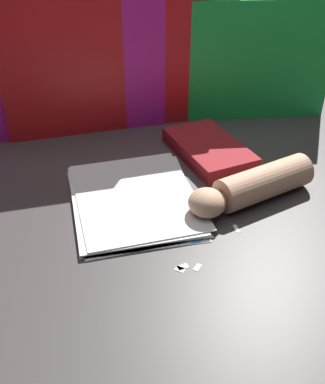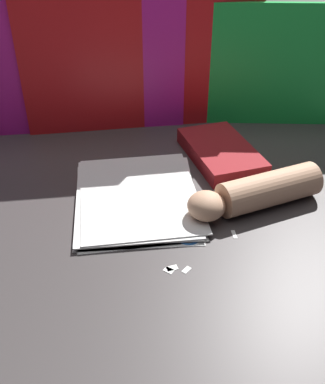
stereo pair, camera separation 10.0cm
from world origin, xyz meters
name	(u,v)px [view 1 (the left image)]	position (x,y,z in m)	size (l,w,h in m)	color
ground_plane	(155,217)	(0.00, 0.00, 0.00)	(6.00, 6.00, 0.00)	#3D3838
backdrop_panel_left	(22,61)	(-0.26, 0.48, 0.23)	(0.81, 0.02, 0.47)	#D81E9E
backdrop_panel_center	(123,61)	(0.02, 0.48, 0.21)	(0.70, 0.04, 0.42)	red
backdrop_panel_right	(200,64)	(0.26, 0.48, 0.18)	(0.81, 0.15, 0.36)	green
paper_stack	(134,199)	(-0.03, 0.07, 0.01)	(0.30, 0.38, 0.02)	white
book_closed	(209,149)	(0.21, 0.24, 0.02)	(0.20, 0.30, 0.04)	maroon
scissors	(193,225)	(0.07, -0.05, 0.00)	(0.17, 0.19, 0.01)	silver
hand_forearm	(252,186)	(0.24, 0.01, 0.04)	(0.34, 0.17, 0.08)	tan
paper_scrap_near	(237,229)	(0.16, -0.09, 0.00)	(0.01, 0.03, 0.00)	white
paper_scrap_mid	(197,267)	(0.04, -0.18, 0.00)	(0.02, 0.02, 0.00)	white
paper_scrap_far	(183,267)	(0.01, -0.17, 0.00)	(0.02, 0.02, 0.00)	white
paper_scrap_side	(180,269)	(0.01, -0.18, 0.00)	(0.02, 0.02, 0.00)	white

